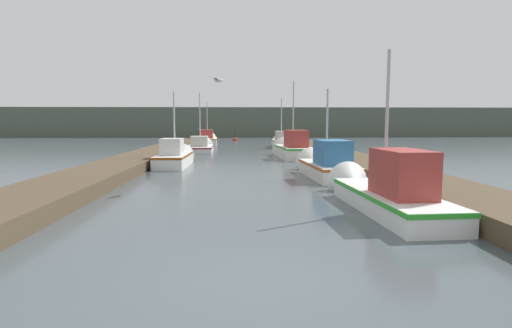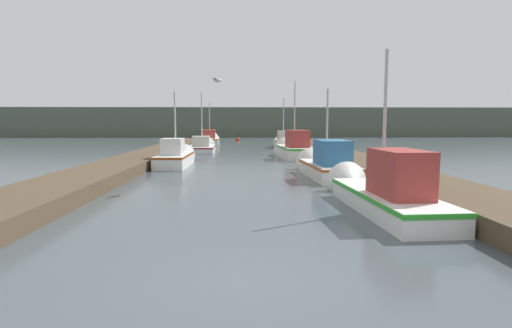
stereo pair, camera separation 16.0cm
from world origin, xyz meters
name	(u,v)px [view 2 (the right image)]	position (x,y,z in m)	size (l,w,h in m)	color
ground_plane	(251,290)	(0.00, 0.00, 0.00)	(200.00, 200.00, 0.00)	#424C51
dock_left	(142,159)	(-5.41, 16.00, 0.23)	(2.27, 40.00, 0.46)	#4C3D2B
dock_right	(346,158)	(5.41, 16.00, 0.23)	(2.27, 40.00, 0.46)	#4C3D2B
distant_shore_ridge	(243,122)	(0.00, 57.67, 2.04)	(120.00, 16.00, 4.08)	#4C5647
fishing_boat_0	(380,190)	(3.35, 4.80, 0.45)	(1.66, 5.59, 4.31)	silver
fishing_boat_1	(325,164)	(3.19, 10.77, 0.47)	(1.77, 4.93, 3.87)	silver
fishing_boat_2	(176,157)	(-3.41, 14.86, 0.43)	(1.44, 4.75, 3.97)	silver
fishing_boat_3	(294,148)	(2.99, 19.12, 0.54)	(1.98, 5.47, 5.01)	silver
fishing_boat_4	(202,147)	(-3.04, 24.05, 0.34)	(1.91, 5.13, 4.82)	silver
fishing_boat_5	(283,142)	(3.31, 28.58, 0.48)	(1.36, 4.57, 4.46)	silver
fishing_boat_6	(210,140)	(-3.25, 33.16, 0.44)	(2.01, 5.81, 4.47)	silver
mooring_piling_0	(202,136)	(-4.30, 36.05, 0.69)	(0.28, 0.28, 1.37)	#473523
mooring_piling_1	(204,137)	(-4.38, 39.11, 0.49)	(0.33, 0.33, 0.97)	#473523
channel_buoy	(238,140)	(-0.68, 39.75, 0.14)	(0.47, 0.47, 0.97)	red
seagull_lead	(217,80)	(-0.93, 8.30, 3.52)	(0.31, 0.56, 0.12)	white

